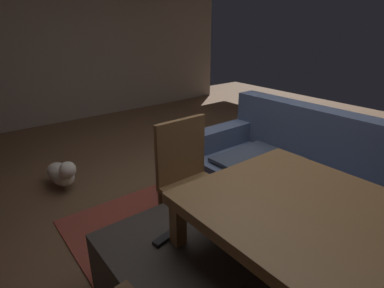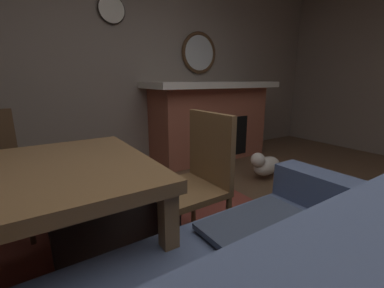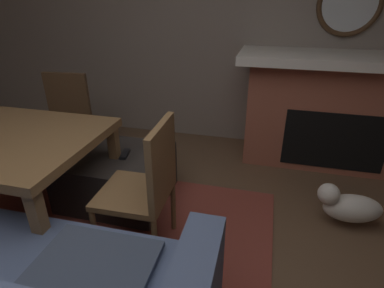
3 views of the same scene
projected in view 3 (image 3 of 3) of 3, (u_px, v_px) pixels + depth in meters
The scene contains 9 objects.
wall_back_fireplace_side at pixel (210, 12), 3.30m from camera, with size 7.87×0.12×2.86m, color gray.
area_rug at pixel (78, 250), 2.12m from camera, with size 2.60×2.00×0.01m, color brown.
fireplace at pixel (334, 110), 3.05m from camera, with size 1.91×0.76×1.11m.
round_wall_mirror at pixel (350, 4), 2.88m from camera, with size 0.59×0.05×0.59m.
ottoman_coffee_table at pixel (118, 177), 2.59m from camera, with size 0.83×0.71×0.42m, color #2D2826.
tv_remote at pixel (125, 154), 2.48m from camera, with size 0.05×0.16×0.02m, color black.
dining_chair_south at pixel (65, 117), 2.98m from camera, with size 0.47×0.47×0.93m.
dining_chair_west at pixel (147, 183), 1.94m from camera, with size 0.45×0.45×0.93m.
small_dog at pixel (348, 206), 2.29m from camera, with size 0.49×0.27×0.30m.
Camera 3 is at (-0.70, 0.91, 1.59)m, focal length 28.77 mm.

